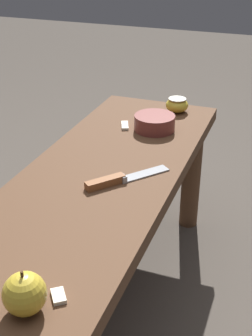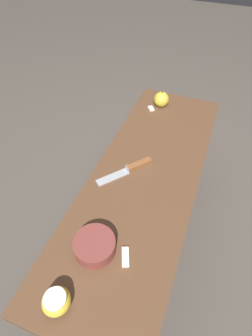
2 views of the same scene
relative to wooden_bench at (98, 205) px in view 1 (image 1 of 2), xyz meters
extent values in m
plane|color=#4C443D|center=(0.00, 0.00, -0.37)|extent=(8.00, 8.00, 0.00)
cube|color=brown|center=(0.00, 0.00, 0.07)|extent=(1.19, 0.39, 0.04)
cylinder|color=brown|center=(0.53, -0.14, -0.16)|extent=(0.07, 0.07, 0.42)
cylinder|color=brown|center=(0.53, 0.14, -0.16)|extent=(0.07, 0.07, 0.42)
cube|color=#9EA0A5|center=(0.05, -0.11, 0.09)|extent=(0.12, 0.11, 0.00)
cube|color=#9EA0A5|center=(0.00, -0.07, 0.10)|extent=(0.03, 0.03, 0.02)
cube|color=brown|center=(-0.04, -0.04, 0.10)|extent=(0.10, 0.08, 0.02)
sphere|color=gold|center=(-0.47, -0.07, 0.12)|extent=(0.07, 0.07, 0.07)
cylinder|color=#4C3319|center=(-0.47, -0.07, 0.16)|extent=(0.01, 0.01, 0.01)
ellipsoid|color=gold|center=(0.51, -0.07, 0.11)|extent=(0.08, 0.08, 0.05)
cylinder|color=white|center=(0.51, -0.07, 0.13)|extent=(0.06, 0.06, 0.00)
cube|color=white|center=(-0.42, -0.11, 0.09)|extent=(0.04, 0.04, 0.01)
cube|color=white|center=(0.33, 0.05, 0.09)|extent=(0.06, 0.04, 0.01)
cylinder|color=brown|center=(0.34, -0.05, 0.11)|extent=(0.13, 0.13, 0.05)
camera|label=1|loc=(-0.95, -0.43, 0.67)|focal=50.00mm
camera|label=2|loc=(0.64, 0.17, 0.84)|focal=28.00mm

